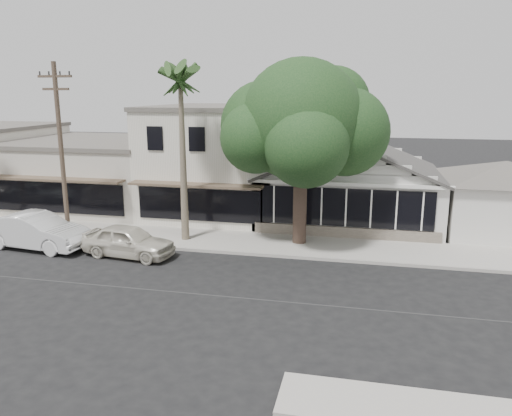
% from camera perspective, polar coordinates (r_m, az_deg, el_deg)
% --- Properties ---
extents(ground, '(140.00, 140.00, 0.00)m').
position_cam_1_polar(ground, '(19.50, -6.15, -9.81)').
color(ground, black).
rests_on(ground, ground).
extents(sidewalk_north, '(90.00, 3.50, 0.15)m').
position_cam_1_polar(sidewalk_north, '(28.49, -17.20, -2.71)').
color(sidewalk_north, '#9E9991').
rests_on(sidewalk_north, ground).
extents(corner_shop, '(10.40, 8.60, 5.10)m').
position_cam_1_polar(corner_shop, '(29.88, 10.65, 3.38)').
color(corner_shop, silver).
rests_on(corner_shop, ground).
extents(side_cottage, '(6.00, 6.00, 3.00)m').
position_cam_1_polar(side_cottage, '(30.04, 26.31, 0.10)').
color(side_cottage, silver).
rests_on(side_cottage, ground).
extents(row_building_near, '(8.00, 10.00, 6.50)m').
position_cam_1_polar(row_building_near, '(32.04, -3.73, 5.38)').
color(row_building_near, silver).
rests_on(row_building_near, ground).
extents(row_building_midnear, '(10.00, 10.00, 4.20)m').
position_cam_1_polar(row_building_midnear, '(35.75, -17.73, 3.73)').
color(row_building_midnear, beige).
rests_on(row_building_midnear, ground).
extents(utility_pole, '(1.80, 0.24, 9.00)m').
position_cam_1_polar(utility_pole, '(26.84, -21.38, 6.30)').
color(utility_pole, brown).
rests_on(utility_pole, ground).
extents(car_0, '(4.61, 2.32, 1.51)m').
position_cam_1_polar(car_0, '(24.17, -14.37, -3.67)').
color(car_0, beige).
rests_on(car_0, ground).
extents(car_1, '(5.52, 2.45, 1.76)m').
position_cam_1_polar(car_1, '(26.86, -23.81, -2.43)').
color(car_1, silver).
rests_on(car_1, ground).
extents(shade_tree, '(8.29, 7.49, 9.19)m').
position_cam_1_polar(shade_tree, '(24.60, 5.14, 9.55)').
color(shade_tree, '#4D3A2E').
rests_on(shade_tree, ground).
extents(palm_east, '(3.53, 3.53, 9.44)m').
position_cam_1_polar(palm_east, '(25.01, -8.65, 14.27)').
color(palm_east, '#726651').
rests_on(palm_east, ground).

